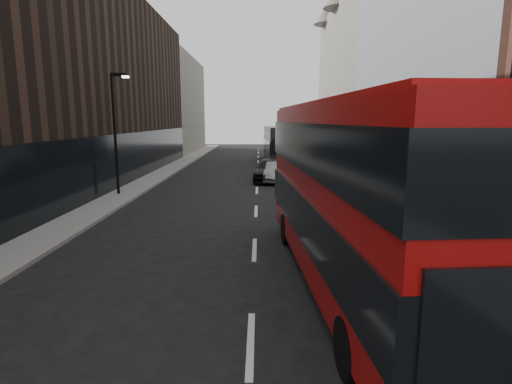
{
  "coord_description": "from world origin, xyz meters",
  "views": [
    {
      "loc": [
        0.18,
        -5.48,
        4.51
      ],
      "look_at": [
        0.08,
        5.61,
        2.5
      ],
      "focal_mm": 28.0,
      "sensor_mm": 36.0,
      "label": 1
    }
  ],
  "objects_px": {
    "car_b": "(277,171)",
    "red_bus": "(355,187)",
    "car_a": "(326,208)",
    "car_c": "(270,170)",
    "grey_bus": "(279,143)",
    "street_lamp": "(116,126)"
  },
  "relations": [
    {
      "from": "street_lamp",
      "to": "car_b",
      "type": "distance_m",
      "value": 11.81
    },
    {
      "from": "grey_bus",
      "to": "street_lamp",
      "type": "bearing_deg",
      "value": -119.85
    },
    {
      "from": "street_lamp",
      "to": "red_bus",
      "type": "height_order",
      "value": "street_lamp"
    },
    {
      "from": "street_lamp",
      "to": "car_c",
      "type": "distance_m",
      "value": 11.66
    },
    {
      "from": "car_c",
      "to": "grey_bus",
      "type": "bearing_deg",
      "value": 90.37
    },
    {
      "from": "street_lamp",
      "to": "car_c",
      "type": "relative_size",
      "value": 1.29
    },
    {
      "from": "red_bus",
      "to": "car_c",
      "type": "distance_m",
      "value": 19.55
    },
    {
      "from": "grey_bus",
      "to": "car_b",
      "type": "distance_m",
      "value": 14.37
    },
    {
      "from": "red_bus",
      "to": "car_a",
      "type": "distance_m",
      "value": 7.48
    },
    {
      "from": "street_lamp",
      "to": "car_a",
      "type": "distance_m",
      "value": 13.33
    },
    {
      "from": "street_lamp",
      "to": "red_bus",
      "type": "relative_size",
      "value": 0.56
    },
    {
      "from": "car_a",
      "to": "car_c",
      "type": "xyz_separation_m",
      "value": [
        -2.19,
        12.22,
        0.17
      ]
    },
    {
      "from": "street_lamp",
      "to": "car_a",
      "type": "height_order",
      "value": "street_lamp"
    },
    {
      "from": "car_b",
      "to": "car_c",
      "type": "bearing_deg",
      "value": 142.39
    },
    {
      "from": "red_bus",
      "to": "grey_bus",
      "type": "distance_m",
      "value": 33.19
    },
    {
      "from": "car_a",
      "to": "grey_bus",
      "type": "bearing_deg",
      "value": 91.22
    },
    {
      "from": "car_b",
      "to": "car_c",
      "type": "xyz_separation_m",
      "value": [
        -0.48,
        0.48,
        0.04
      ]
    },
    {
      "from": "car_b",
      "to": "red_bus",
      "type": "bearing_deg",
      "value": -78.83
    },
    {
      "from": "car_a",
      "to": "car_c",
      "type": "bearing_deg",
      "value": 99.36
    },
    {
      "from": "street_lamp",
      "to": "red_bus",
      "type": "distance_m",
      "value": 17.1
    },
    {
      "from": "street_lamp",
      "to": "car_b",
      "type": "relative_size",
      "value": 1.54
    },
    {
      "from": "street_lamp",
      "to": "grey_bus",
      "type": "xyz_separation_m",
      "value": [
        10.48,
        20.11,
        -2.16
      ]
    }
  ]
}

